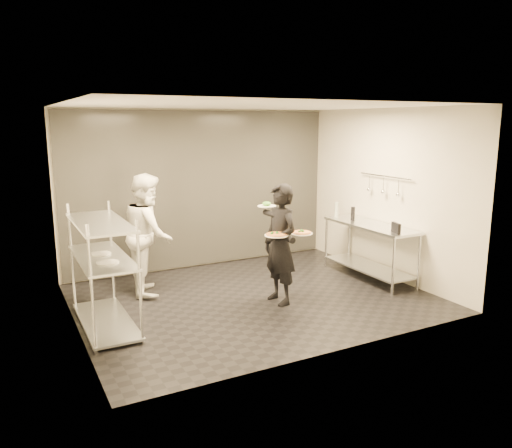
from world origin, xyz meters
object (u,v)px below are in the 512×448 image
prep_counter (370,241)px  bottle_dark (353,214)px  pos_monitor (396,228)px  pizza_plate_far (302,233)px  chef (149,234)px  salad_plate (267,205)px  bottle_clear (353,213)px  pass_rack (103,268)px  waiter (280,244)px  bottle_green (337,209)px  pizza_plate_near (276,235)px

prep_counter → bottle_dark: size_ratio=7.71×
pos_monitor → bottle_dark: bottle_dark is taller
pizza_plate_far → chef: bearing=138.2°
bottle_dark → pos_monitor: bearing=-92.9°
salad_plate → bottle_clear: 2.06m
pizza_plate_far → pos_monitor: size_ratio=1.36×
pass_rack → bottle_dark: pass_rack is taller
pizza_plate_far → salad_plate: size_ratio=1.11×
salad_plate → bottle_dark: (1.89, 0.37, -0.35)m
pass_rack → prep_counter: 4.33m
waiter → bottle_green: (1.82, 1.12, 0.18)m
chef → pizza_plate_far: chef is taller
prep_counter → bottle_green: bottle_green is taller
pizza_plate_near → salad_plate: salad_plate is taller
prep_counter → bottle_green: size_ratio=7.07×
pass_rack → prep_counter: size_ratio=0.89×
prep_counter → bottle_clear: (0.02, 0.48, 0.40)m
salad_plate → bottle_dark: 1.95m
pass_rack → pizza_plate_far: (2.62, -0.56, 0.29)m
chef → bottle_clear: bearing=-84.8°
pos_monitor → bottle_dark: (0.06, 1.11, 0.04)m
chef → bottle_green: chef is taller
prep_counter → pizza_plate_far: (-1.71, -0.56, 0.43)m
waiter → chef: bearing=-135.4°
prep_counter → bottle_green: 0.91m
pass_rack → pos_monitor: size_ratio=7.17×
pos_monitor → waiter: bearing=-177.5°
pos_monitor → bottle_clear: 1.21m
chef → pos_monitor: size_ratio=8.21×
prep_counter → pizza_plate_far: size_ratio=5.95×
bottle_green → bottle_clear: bearing=-69.1°
prep_counter → pos_monitor: pos_monitor is taller
bottle_green → salad_plate: bearing=-157.2°
pass_rack → pizza_plate_far: size_ratio=5.29×
pass_rack → salad_plate: (2.38, 0.02, 0.62)m
waiter → pizza_plate_far: bearing=36.7°
pos_monitor → bottle_clear: bearing=98.2°
bottle_green → bottle_dark: 0.42m
pizza_plate_near → pizza_plate_far: pizza_plate_far is taller
waiter → bottle_dark: waiter is taller
pos_monitor → bottle_clear: bottle_clear is taller
pizza_plate_near → waiter: bearing=46.2°
pizza_plate_near → prep_counter: bearing=13.3°
pizza_plate_near → pizza_plate_far: bearing=-10.7°
pizza_plate_near → bottle_clear: bearing=24.8°
bottle_green → pos_monitor: bearing=-90.8°
chef → pos_monitor: (3.33, -1.72, 0.08)m
bottle_clear → bottle_dark: bearing=-132.8°
pass_rack → bottle_clear: size_ratio=7.74×
chef → bottle_dark: bearing=-86.6°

